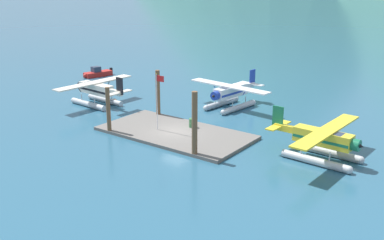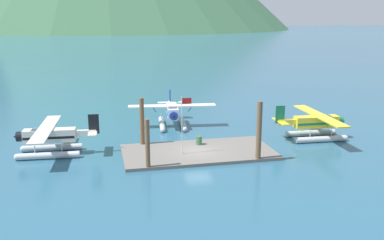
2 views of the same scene
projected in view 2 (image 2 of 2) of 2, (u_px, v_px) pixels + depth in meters
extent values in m
plane|color=#285670|center=(198.00, 154.00, 40.99)|extent=(1200.00, 1200.00, 0.00)
cube|color=#66605B|center=(198.00, 152.00, 40.95)|extent=(14.51, 7.43, 0.30)
cylinder|color=brown|center=(148.00, 145.00, 36.02)|extent=(0.40, 0.40, 4.53)
cylinder|color=brown|center=(259.00, 132.00, 38.07)|extent=(0.48, 0.48, 5.61)
cylinder|color=brown|center=(142.00, 123.00, 42.56)|extent=(0.45, 0.45, 5.06)
cylinder|color=silver|center=(182.00, 126.00, 39.36)|extent=(0.08, 0.08, 5.41)
cube|color=red|center=(187.00, 101.00, 38.90)|extent=(0.90, 0.03, 0.56)
sphere|color=gold|center=(182.00, 97.00, 38.71)|extent=(0.10, 0.10, 0.10)
cylinder|color=#33663D|center=(199.00, 140.00, 42.78)|extent=(0.58, 0.58, 0.88)
torus|color=#33663D|center=(199.00, 140.00, 42.78)|extent=(0.62, 0.62, 0.04)
sphere|color=orange|center=(68.00, 146.00, 42.17)|extent=(0.67, 0.67, 0.67)
cylinder|color=#B7BABF|center=(49.00, 156.00, 39.36)|extent=(5.63, 1.00, 0.64)
sphere|color=#B7BABF|center=(17.00, 157.00, 38.94)|extent=(0.64, 0.64, 0.64)
cylinder|color=#B7BABF|center=(53.00, 148.00, 41.76)|extent=(5.63, 1.00, 0.64)
sphere|color=#B7BABF|center=(23.00, 149.00, 41.34)|extent=(0.64, 0.64, 0.64)
cylinder|color=#B7BABF|center=(35.00, 149.00, 39.02)|extent=(0.10, 0.10, 0.70)
cylinder|color=#B7BABF|center=(62.00, 148.00, 39.39)|extent=(0.10, 0.10, 0.70)
cylinder|color=#B7BABF|center=(40.00, 142.00, 41.42)|extent=(0.10, 0.10, 0.70)
cylinder|color=#B7BABF|center=(65.00, 141.00, 41.78)|extent=(0.10, 0.10, 0.70)
cube|color=silver|center=(50.00, 135.00, 40.18)|extent=(4.87, 1.55, 1.20)
cube|color=black|center=(50.00, 136.00, 40.20)|extent=(4.78, 1.56, 0.24)
cube|color=#283347|center=(38.00, 132.00, 39.94)|extent=(1.17, 1.12, 0.56)
cube|color=silver|center=(46.00, 129.00, 39.97)|extent=(2.07, 10.47, 0.14)
cylinder|color=black|center=(42.00, 138.00, 37.94)|extent=(0.12, 0.63, 0.84)
cylinder|color=black|center=(50.00, 126.00, 42.16)|extent=(0.12, 0.63, 0.84)
cylinder|color=black|center=(20.00, 137.00, 39.77)|extent=(0.66, 1.00, 0.96)
cone|color=black|center=(15.00, 137.00, 39.70)|extent=(0.37, 0.38, 0.36)
cube|color=silver|center=(85.00, 133.00, 40.65)|extent=(2.22, 0.58, 0.56)
cube|color=black|center=(94.00, 124.00, 40.58)|extent=(1.01, 0.18, 1.90)
cube|color=silver|center=(93.00, 132.00, 40.75)|extent=(1.00, 3.24, 0.10)
cylinder|color=#B7BABF|center=(183.00, 123.00, 51.27)|extent=(1.26, 5.64, 0.64)
sphere|color=#B7BABF|center=(185.00, 129.00, 48.57)|extent=(0.64, 0.64, 0.64)
cylinder|color=#B7BABF|center=(162.00, 124.00, 51.00)|extent=(1.26, 5.64, 0.64)
sphere|color=#B7BABF|center=(163.00, 130.00, 48.30)|extent=(0.64, 0.64, 0.64)
cylinder|color=#B7BABF|center=(183.00, 120.00, 49.95)|extent=(0.10, 0.10, 0.70)
cylinder|color=#B7BABF|center=(182.00, 116.00, 52.27)|extent=(0.10, 0.10, 0.70)
cylinder|color=#B7BABF|center=(162.00, 121.00, 49.69)|extent=(0.10, 0.10, 0.70)
cylinder|color=#B7BABF|center=(161.00, 116.00, 52.00)|extent=(0.10, 0.10, 0.70)
cube|color=white|center=(172.00, 111.00, 50.75)|extent=(1.77, 4.91, 1.20)
cube|color=#1E389E|center=(172.00, 111.00, 50.78)|extent=(1.77, 4.81, 0.24)
cube|color=#283347|center=(173.00, 110.00, 49.63)|extent=(1.17, 1.21, 0.56)
cube|color=white|center=(172.00, 106.00, 50.31)|extent=(10.49, 2.55, 0.14)
cylinder|color=#1E389E|center=(191.00, 108.00, 50.62)|extent=(0.63, 0.15, 0.84)
cylinder|color=#1E389E|center=(154.00, 109.00, 50.15)|extent=(0.63, 0.15, 0.84)
cylinder|color=#1E389E|center=(174.00, 116.00, 48.15)|extent=(1.02, 0.70, 0.96)
cone|color=black|center=(174.00, 117.00, 47.71)|extent=(0.40, 0.39, 0.36)
cube|color=white|center=(170.00, 104.00, 53.87)|extent=(0.68, 2.24, 0.56)
cube|color=#1E389E|center=(170.00, 97.00, 54.54)|extent=(0.23, 1.01, 1.90)
cube|color=white|center=(170.00, 102.00, 54.62)|extent=(3.27, 1.15, 0.10)
cylinder|color=#B7BABF|center=(310.00, 133.00, 47.02)|extent=(5.62, 0.91, 0.64)
sphere|color=#B7BABF|center=(333.00, 132.00, 47.49)|extent=(0.64, 0.64, 0.64)
cylinder|color=#B7BABF|center=(321.00, 139.00, 44.63)|extent=(5.62, 0.91, 0.64)
sphere|color=#B7BABF|center=(345.00, 138.00, 45.10)|extent=(0.64, 0.64, 0.64)
cylinder|color=#B7BABF|center=(321.00, 127.00, 47.07)|extent=(0.10, 0.10, 0.70)
cylinder|color=#B7BABF|center=(300.00, 128.00, 46.66)|extent=(0.10, 0.10, 0.70)
cylinder|color=#B7BABF|center=(332.00, 133.00, 44.67)|extent=(0.10, 0.10, 0.70)
cylinder|color=#B7BABF|center=(310.00, 134.00, 44.27)|extent=(0.10, 0.10, 0.70)
cube|color=yellow|center=(316.00, 122.00, 45.44)|extent=(4.85, 1.47, 1.20)
cube|color=#196B47|center=(316.00, 123.00, 45.47)|extent=(4.76, 1.48, 0.24)
cube|color=#283347|center=(326.00, 118.00, 45.55)|extent=(1.15, 1.11, 0.56)
cube|color=yellow|center=(319.00, 115.00, 45.34)|extent=(1.90, 10.46, 0.14)
cylinder|color=#196B47|center=(310.00, 114.00, 47.52)|extent=(0.11, 0.63, 0.84)
cylinder|color=#196B47|center=(329.00, 123.00, 43.31)|extent=(0.11, 0.63, 0.84)
cylinder|color=#196B47|center=(339.00, 121.00, 45.90)|extent=(0.65, 0.99, 0.96)
cone|color=black|center=(343.00, 120.00, 45.97)|extent=(0.37, 0.38, 0.36)
cube|color=yellow|center=(288.00, 122.00, 44.88)|extent=(2.22, 0.55, 0.56)
cube|color=#196B47|center=(280.00, 115.00, 44.52)|extent=(1.00, 0.17, 1.90)
cube|color=yellow|center=(281.00, 121.00, 44.72)|extent=(0.95, 3.23, 0.10)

